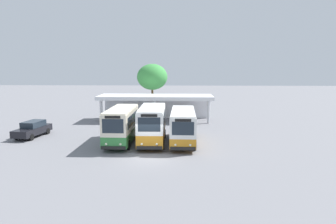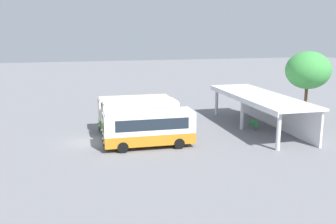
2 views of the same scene
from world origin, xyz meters
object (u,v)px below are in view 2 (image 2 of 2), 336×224
at_px(parked_car_flank, 141,103).
at_px(city_bus_nearest_orange, 134,112).
at_px(waiting_chair_end_by_column, 251,122).
at_px(waiting_chair_second_from_end, 254,124).
at_px(waiting_chair_middle_seat, 256,125).
at_px(city_bus_middle_cream, 149,127).
at_px(city_bus_second_in_row, 140,118).

bearing_deg(parked_car_flank, city_bus_nearest_orange, -13.68).
xyz_separation_m(waiting_chair_end_by_column, waiting_chair_second_from_end, (0.62, -0.00, 0.00)).
bearing_deg(waiting_chair_middle_seat, city_bus_middle_cream, -76.54).
bearing_deg(city_bus_middle_cream, parked_car_flank, 172.33).
xyz_separation_m(city_bus_nearest_orange, city_bus_middle_cream, (5.80, 0.28, -0.11)).
bearing_deg(waiting_chair_end_by_column, city_bus_nearest_orange, -98.96).
bearing_deg(city_bus_nearest_orange, waiting_chair_second_from_end, 78.08).
bearing_deg(waiting_chair_second_from_end, waiting_chair_middle_seat, -4.66).
xyz_separation_m(city_bus_second_in_row, waiting_chair_second_from_end, (-0.44, 11.63, -1.39)).
height_order(city_bus_middle_cream, waiting_chair_middle_seat, city_bus_middle_cream).
xyz_separation_m(city_bus_nearest_orange, waiting_chair_end_by_column, (1.84, 11.67, -1.32)).
distance_m(city_bus_middle_cream, parked_car_flank, 15.68).
distance_m(waiting_chair_end_by_column, waiting_chair_second_from_end, 0.62).
distance_m(city_bus_middle_cream, waiting_chair_middle_seat, 11.72).
distance_m(parked_car_flank, waiting_chair_middle_seat, 15.79).
bearing_deg(city_bus_nearest_orange, waiting_chair_middle_seat, 75.12).
bearing_deg(city_bus_second_in_row, city_bus_middle_cream, 4.70).
relative_size(city_bus_nearest_orange, waiting_chair_end_by_column, 8.26).
bearing_deg(waiting_chair_second_from_end, city_bus_nearest_orange, -101.92).
bearing_deg(waiting_chair_middle_seat, city_bus_second_in_row, -90.92).
distance_m(city_bus_nearest_orange, city_bus_second_in_row, 2.90).
height_order(city_bus_nearest_orange, city_bus_second_in_row, city_bus_second_in_row).
bearing_deg(waiting_chair_end_by_column, waiting_chair_second_from_end, -0.13).
xyz_separation_m(city_bus_middle_cream, waiting_chair_end_by_column, (-3.96, 11.39, -1.22)).
bearing_deg(parked_car_flank, city_bus_second_in_row, -10.45).
height_order(city_bus_nearest_orange, city_bus_middle_cream, city_bus_nearest_orange).
height_order(city_bus_middle_cream, waiting_chair_end_by_column, city_bus_middle_cream).
distance_m(city_bus_middle_cream, waiting_chair_second_from_end, 11.93).
distance_m(parked_car_flank, waiting_chair_end_by_column, 14.83).
xyz_separation_m(city_bus_nearest_orange, city_bus_second_in_row, (2.90, 0.04, 0.07)).
xyz_separation_m(city_bus_nearest_orange, waiting_chair_second_from_end, (2.46, 11.66, -1.32)).
bearing_deg(parked_car_flank, waiting_chair_middle_seat, 35.86).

